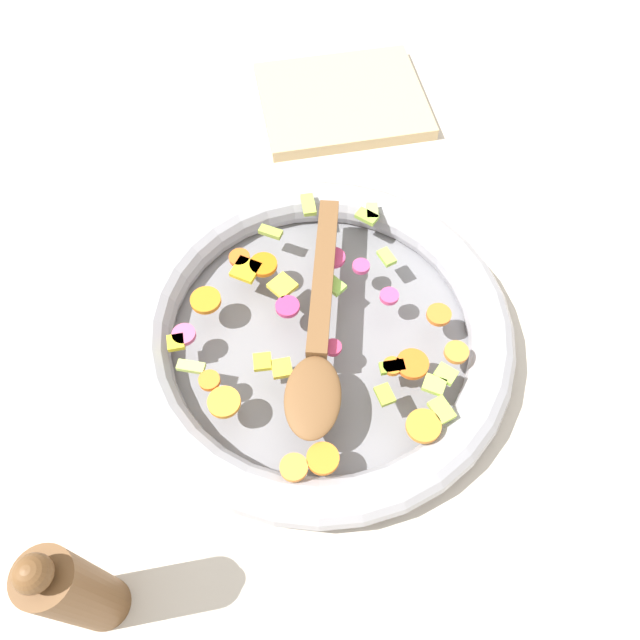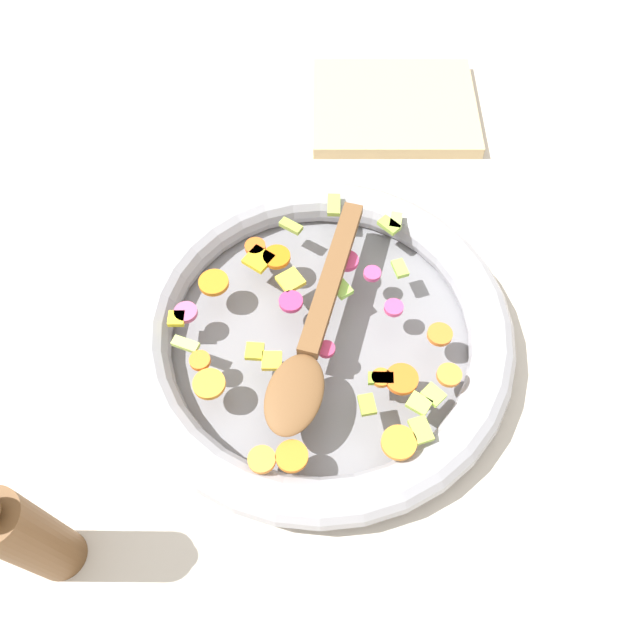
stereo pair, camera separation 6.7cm
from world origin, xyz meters
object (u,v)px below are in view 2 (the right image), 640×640
Objects in this scene: wooden_spoon at (313,335)px; cutting_board at (395,107)px; skillet at (320,333)px; pepper_mill at (27,535)px.

cutting_board is (0.11, 0.41, -0.05)m from wooden_spoon.
wooden_spoon is (-0.01, -0.03, 0.04)m from skillet.
wooden_spoon is at bearing -105.18° from skillet.
skillet is 1.47× the size of wooden_spoon.
pepper_mill is (-0.24, -0.20, 0.02)m from wooden_spoon.
pepper_mill is at bearing -139.21° from wooden_spoon.
wooden_spoon reaches higher than cutting_board.
pepper_mill is 0.79× the size of cutting_board.
skillet is at bearing 43.39° from pepper_mill.
skillet is 0.05m from wooden_spoon.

